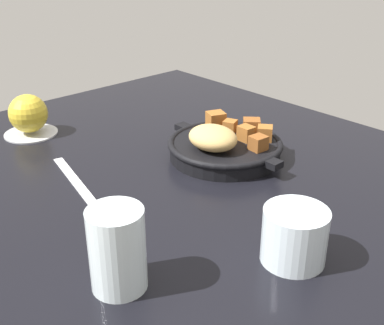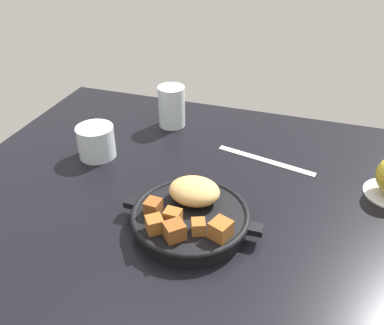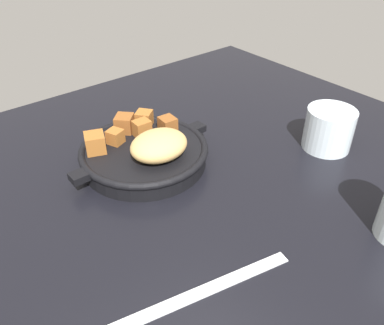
{
  "view_description": "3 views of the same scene",
  "coord_description": "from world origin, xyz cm",
  "views": [
    {
      "loc": [
        -57.37,
        52.97,
        39.03
      ],
      "look_at": [
        -3.76,
        3.62,
        4.02
      ],
      "focal_mm": 46.3,
      "sensor_mm": 36.0,
      "label": 1
    },
    {
      "loc": [
        17.64,
        -60.99,
        50.0
      ],
      "look_at": [
        -2.93,
        1.58,
        7.09
      ],
      "focal_mm": 38.49,
      "sensor_mm": 36.0,
      "label": 2
    },
    {
      "loc": [
        28.41,
        39.05,
        38.16
      ],
      "look_at": [
        -0.13,
        4.2,
        6.67
      ],
      "focal_mm": 37.03,
      "sensor_mm": 36.0,
      "label": 3
    }
  ],
  "objects": [
    {
      "name": "ground_plane",
      "position": [
        0.0,
        0.0,
        -1.2
      ],
      "size": [
        105.35,
        84.31,
        2.4
      ],
      "primitive_type": "cube",
      "color": "black"
    },
    {
      "name": "cast_iron_skillet",
      "position": [
        0.04,
        -7.88,
        2.48
      ],
      "size": [
        25.5,
        21.23,
        7.22
      ],
      "color": "black",
      "rests_on": "ground_plane"
    },
    {
      "name": "butter_knife",
      "position": [
        9.11,
        17.73,
        0.18
      ],
      "size": [
        22.58,
        6.5,
        0.36
      ],
      "primitive_type": "cube",
      "rotation": [
        0.0,
        0.0,
        -0.22
      ],
      "color": "silver",
      "rests_on": "ground_plane"
    },
    {
      "name": "water_glass_short",
      "position": [
        -27.68,
        8.04,
        3.64
      ],
      "size": [
        8.36,
        8.36,
        7.28
      ],
      "primitive_type": "cylinder",
      "color": "silver",
      "rests_on": "ground_plane"
    }
  ]
}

